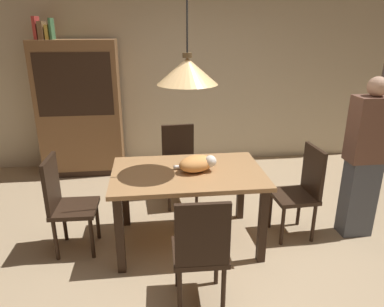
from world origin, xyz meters
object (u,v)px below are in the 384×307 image
object	(u,v)px
chair_far_back	(179,161)
person_standing	(365,160)
pendant_lamp	(187,71)
chair_right_side	(302,188)
hutch_bookcase	(80,112)
book_brown_thick	(42,30)
book_red_tall	(36,28)
book_green_slim	(52,29)
chair_left_side	(65,201)
cat_sleeping	(198,163)
chair_near_front	(201,249)
book_yellow_short	(48,32)
dining_table	(188,181)

from	to	relation	value
chair_far_back	person_standing	distance (m)	1.97
chair_far_back	pendant_lamp	size ratio (longest dim) A/B	0.72
chair_right_side	hutch_bookcase	bearing A→B (deg)	140.94
chair_right_side	book_brown_thick	size ratio (longest dim) A/B	3.88
hutch_bookcase	chair_right_side	bearing A→B (deg)	-39.06
chair_far_back	book_red_tall	world-z (taller)	book_red_tall
book_green_slim	hutch_bookcase	bearing A→B (deg)	-0.35
chair_left_side	book_brown_thick	bearing A→B (deg)	104.92
person_standing	cat_sleeping	bearing A→B (deg)	178.69
cat_sleeping	person_standing	xyz separation A→B (m)	(1.62, -0.04, -0.02)
chair_near_front	chair_right_side	size ratio (longest dim) A/B	1.00
book_red_tall	person_standing	distance (m)	4.15
hutch_bookcase	book_yellow_short	world-z (taller)	book_yellow_short
hutch_bookcase	book_yellow_short	xyz separation A→B (m)	(-0.29, 0.00, 1.05)
pendant_lamp	book_brown_thick	xyz separation A→B (m)	(-1.65, 1.97, 0.30)
chair_right_side	person_standing	size ratio (longest dim) A/B	0.58
dining_table	chair_left_side	world-z (taller)	chair_left_side
dining_table	book_red_tall	bearing A→B (deg)	131.16
chair_far_back	chair_near_front	xyz separation A→B (m)	(0.00, -1.76, 0.00)
chair_left_side	pendant_lamp	xyz separation A→B (m)	(1.13, -0.00, 1.15)
chair_far_back	book_yellow_short	world-z (taller)	book_yellow_short
hutch_bookcase	chair_far_back	bearing A→B (deg)	-40.27
book_green_slim	person_standing	world-z (taller)	book_green_slim
chair_left_side	hutch_bookcase	distance (m)	2.01
chair_near_front	person_standing	xyz separation A→B (m)	(1.71, 0.83, 0.29)
chair_right_side	cat_sleeping	xyz separation A→B (m)	(-1.04, -0.01, 0.32)
hutch_bookcase	book_red_tall	world-z (taller)	book_red_tall
book_green_slim	person_standing	bearing A→B (deg)	-31.81
cat_sleeping	pendant_lamp	bearing A→B (deg)	175.03
chair_far_back	book_red_tall	distance (m)	2.51
chair_left_side	cat_sleeping	world-z (taller)	chair_left_side
dining_table	person_standing	world-z (taller)	person_standing
chair_right_side	cat_sleeping	bearing A→B (deg)	-179.36
chair_left_side	book_red_tall	xyz separation A→B (m)	(-0.59, 1.96, 1.48)
dining_table	book_red_tall	size ratio (longest dim) A/B	5.00
cat_sleeping	book_red_tall	distance (m)	2.92
dining_table	chair_far_back	bearing A→B (deg)	90.37
dining_table	book_green_slim	size ratio (longest dim) A/B	5.38
book_brown_thick	book_yellow_short	world-z (taller)	book_brown_thick
pendant_lamp	hutch_bookcase	distance (m)	2.47
chair_left_side	book_brown_thick	world-z (taller)	book_brown_thick
chair_far_back	cat_sleeping	xyz separation A→B (m)	(0.10, -0.89, 0.32)
chair_far_back	cat_sleeping	distance (m)	0.95
chair_near_front	pendant_lamp	distance (m)	1.45
chair_left_side	chair_right_side	size ratio (longest dim) A/B	1.00
chair_far_back	dining_table	bearing A→B (deg)	-89.63
hutch_bookcase	person_standing	bearing A→B (deg)	-33.82
chair_far_back	book_brown_thick	bearing A→B (deg)	146.53
chair_near_front	book_green_slim	size ratio (longest dim) A/B	3.58
book_brown_thick	chair_left_side	bearing A→B (deg)	-75.08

